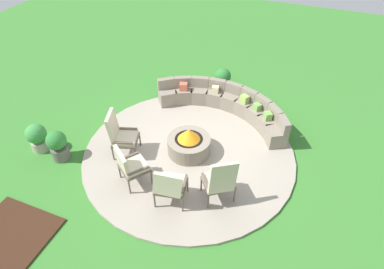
{
  "coord_description": "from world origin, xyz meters",
  "views": [
    {
      "loc": [
        2.25,
        -5.38,
        5.55
      ],
      "look_at": [
        0.0,
        0.2,
        0.45
      ],
      "focal_mm": 30.5,
      "sensor_mm": 36.0,
      "label": 1
    }
  ],
  "objects_px": {
    "lounge_chair_front_left": "(120,134)",
    "lounge_chair_back_left": "(170,185)",
    "potted_plant_2": "(37,137)",
    "fire_pit": "(189,143)",
    "curved_stone_bench": "(226,104)",
    "potted_plant_1": "(58,145)",
    "potted_plant_0": "(223,79)",
    "lounge_chair_back_right": "(220,180)",
    "lounge_chair_front_right": "(130,165)"
  },
  "relations": [
    {
      "from": "curved_stone_bench",
      "to": "potted_plant_2",
      "type": "distance_m",
      "value": 4.91
    },
    {
      "from": "fire_pit",
      "to": "potted_plant_1",
      "type": "bearing_deg",
      "value": -155.23
    },
    {
      "from": "lounge_chair_front_right",
      "to": "lounge_chair_back_right",
      "type": "bearing_deg",
      "value": 43.77
    },
    {
      "from": "curved_stone_bench",
      "to": "potted_plant_1",
      "type": "bearing_deg",
      "value": -135.0
    },
    {
      "from": "fire_pit",
      "to": "potted_plant_1",
      "type": "distance_m",
      "value": 3.09
    },
    {
      "from": "fire_pit",
      "to": "lounge_chair_front_left",
      "type": "bearing_deg",
      "value": -157.28
    },
    {
      "from": "lounge_chair_front_right",
      "to": "potted_plant_0",
      "type": "distance_m",
      "value": 4.45
    },
    {
      "from": "lounge_chair_front_left",
      "to": "potted_plant_2",
      "type": "distance_m",
      "value": 2.11
    },
    {
      "from": "lounge_chair_front_right",
      "to": "potted_plant_0",
      "type": "height_order",
      "value": "lounge_chair_front_right"
    },
    {
      "from": "lounge_chair_back_right",
      "to": "fire_pit",
      "type": "bearing_deg",
      "value": 97.69
    },
    {
      "from": "fire_pit",
      "to": "lounge_chair_front_right",
      "type": "height_order",
      "value": "lounge_chair_front_right"
    },
    {
      "from": "lounge_chair_back_left",
      "to": "potted_plant_1",
      "type": "bearing_deg",
      "value": 163.36
    },
    {
      "from": "potted_plant_1",
      "to": "fire_pit",
      "type": "bearing_deg",
      "value": 24.77
    },
    {
      "from": "lounge_chair_front_left",
      "to": "potted_plant_2",
      "type": "bearing_deg",
      "value": -91.27
    },
    {
      "from": "lounge_chair_front_left",
      "to": "lounge_chair_back_left",
      "type": "distance_m",
      "value": 1.95
    },
    {
      "from": "fire_pit",
      "to": "potted_plant_2",
      "type": "bearing_deg",
      "value": -160.58
    },
    {
      "from": "fire_pit",
      "to": "lounge_chair_back_right",
      "type": "height_order",
      "value": "lounge_chair_back_right"
    },
    {
      "from": "potted_plant_1",
      "to": "potted_plant_2",
      "type": "relative_size",
      "value": 1.06
    },
    {
      "from": "potted_plant_1",
      "to": "lounge_chair_back_left",
      "type": "bearing_deg",
      "value": -5.11
    },
    {
      "from": "lounge_chair_back_left",
      "to": "lounge_chair_front_right",
      "type": "bearing_deg",
      "value": 157.87
    },
    {
      "from": "lounge_chair_back_right",
      "to": "potted_plant_1",
      "type": "distance_m",
      "value": 3.95
    },
    {
      "from": "curved_stone_bench",
      "to": "lounge_chair_back_right",
      "type": "relative_size",
      "value": 3.36
    },
    {
      "from": "fire_pit",
      "to": "curved_stone_bench",
      "type": "bearing_deg",
      "value": 79.45
    },
    {
      "from": "potted_plant_1",
      "to": "potted_plant_0",
      "type": "bearing_deg",
      "value": 58.15
    },
    {
      "from": "potted_plant_2",
      "to": "potted_plant_0",
      "type": "bearing_deg",
      "value": 51.69
    },
    {
      "from": "lounge_chair_back_right",
      "to": "potted_plant_1",
      "type": "relative_size",
      "value": 1.47
    },
    {
      "from": "lounge_chair_front_right",
      "to": "potted_plant_1",
      "type": "height_order",
      "value": "lounge_chair_front_right"
    },
    {
      "from": "potted_plant_2",
      "to": "lounge_chair_back_left",
      "type": "bearing_deg",
      "value": -5.21
    },
    {
      "from": "lounge_chair_front_right",
      "to": "potted_plant_2",
      "type": "xyz_separation_m",
      "value": [
        -2.69,
        0.15,
        -0.19
      ]
    },
    {
      "from": "lounge_chair_front_left",
      "to": "potted_plant_0",
      "type": "height_order",
      "value": "lounge_chair_front_left"
    },
    {
      "from": "fire_pit",
      "to": "curved_stone_bench",
      "type": "distance_m",
      "value": 1.89
    },
    {
      "from": "curved_stone_bench",
      "to": "potted_plant_0",
      "type": "xyz_separation_m",
      "value": [
        -0.47,
        1.16,
        0.07
      ]
    },
    {
      "from": "lounge_chair_back_right",
      "to": "lounge_chair_front_right",
      "type": "bearing_deg",
      "value": 149.9
    },
    {
      "from": "curved_stone_bench",
      "to": "lounge_chair_front_right",
      "type": "relative_size",
      "value": 3.78
    },
    {
      "from": "lounge_chair_back_right",
      "to": "potted_plant_0",
      "type": "bearing_deg",
      "value": 69.09
    },
    {
      "from": "lounge_chair_front_left",
      "to": "lounge_chair_front_right",
      "type": "xyz_separation_m",
      "value": [
        0.69,
        -0.76,
        -0.04
      ]
    },
    {
      "from": "potted_plant_0",
      "to": "potted_plant_1",
      "type": "bearing_deg",
      "value": -121.85
    },
    {
      "from": "potted_plant_0",
      "to": "potted_plant_1",
      "type": "height_order",
      "value": "potted_plant_1"
    },
    {
      "from": "lounge_chair_front_left",
      "to": "lounge_chair_back_left",
      "type": "height_order",
      "value": "lounge_chair_front_left"
    },
    {
      "from": "potted_plant_2",
      "to": "potted_plant_1",
      "type": "bearing_deg",
      "value": -5.65
    },
    {
      "from": "lounge_chair_back_left",
      "to": "fire_pit",
      "type": "bearing_deg",
      "value": 86.98
    },
    {
      "from": "fire_pit",
      "to": "potted_plant_0",
      "type": "xyz_separation_m",
      "value": [
        -0.12,
        3.02,
        0.1
      ]
    },
    {
      "from": "potted_plant_0",
      "to": "potted_plant_2",
      "type": "bearing_deg",
      "value": -128.31
    },
    {
      "from": "lounge_chair_front_left",
      "to": "potted_plant_1",
      "type": "relative_size",
      "value": 1.47
    },
    {
      "from": "lounge_chair_back_right",
      "to": "lounge_chair_back_left",
      "type": "bearing_deg",
      "value": 168.77
    },
    {
      "from": "potted_plant_0",
      "to": "lounge_chair_back_right",
      "type": "bearing_deg",
      "value": -73.07
    },
    {
      "from": "curved_stone_bench",
      "to": "potted_plant_2",
      "type": "relative_size",
      "value": 5.24
    },
    {
      "from": "curved_stone_bench",
      "to": "lounge_chair_back_left",
      "type": "relative_size",
      "value": 3.84
    },
    {
      "from": "potted_plant_0",
      "to": "potted_plant_2",
      "type": "relative_size",
      "value": 1.02
    },
    {
      "from": "potted_plant_0",
      "to": "potted_plant_2",
      "type": "height_order",
      "value": "potted_plant_0"
    }
  ]
}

